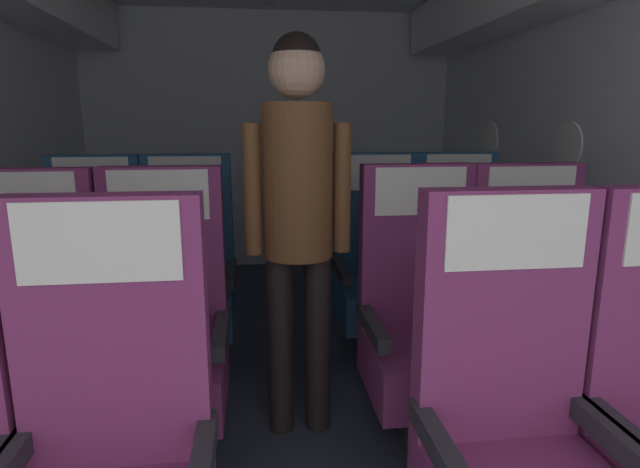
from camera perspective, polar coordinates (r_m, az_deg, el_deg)
The scene contains 12 objects.
ground at distance 2.64m, azimuth -3.03°, elevation -18.13°, with size 3.51×5.44×0.02m, color #2D3342.
fuselage_shell at distance 2.55m, azimuth -3.89°, elevation 19.93°, with size 3.39×5.09×2.33m.
seat_a_right_window at distance 1.59m, azimuth 20.75°, elevation -20.85°, with size 0.51×0.50×1.15m.
seat_b_left_window at distance 2.32m, azimuth -29.20°, elevation -10.83°, with size 0.51×0.50×1.15m.
seat_b_left_aisle at distance 2.21m, azimuth -16.75°, elevation -10.91°, with size 0.51×0.50×1.15m.
seat_b_right_aisle at distance 2.45m, azimuth 22.15°, elevation -9.02°, with size 0.51×0.50×1.15m.
seat_b_right_window at distance 2.27m, azimuth 11.11°, elevation -9.94°, with size 0.51×0.50×1.15m.
seat_c_left_window at distance 3.07m, azimuth -23.36°, elevation -4.87°, with size 0.51×0.50×1.15m.
seat_c_left_aisle at distance 2.97m, azimuth -14.19°, elevation -4.76°, with size 0.51×0.50×1.15m.
seat_c_right_aisle at distance 3.16m, azimuth 15.03°, elevation -3.79°, with size 0.51×0.50×1.15m.
seat_c_right_window at distance 3.02m, azimuth 6.45°, elevation -4.16°, with size 0.51×0.50×1.15m.
flight_attendant at distance 2.09m, azimuth -2.45°, elevation 4.08°, with size 0.43×0.28×1.65m.
Camera 1 is at (-0.15, 0.25, 1.32)m, focal length 29.11 mm.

